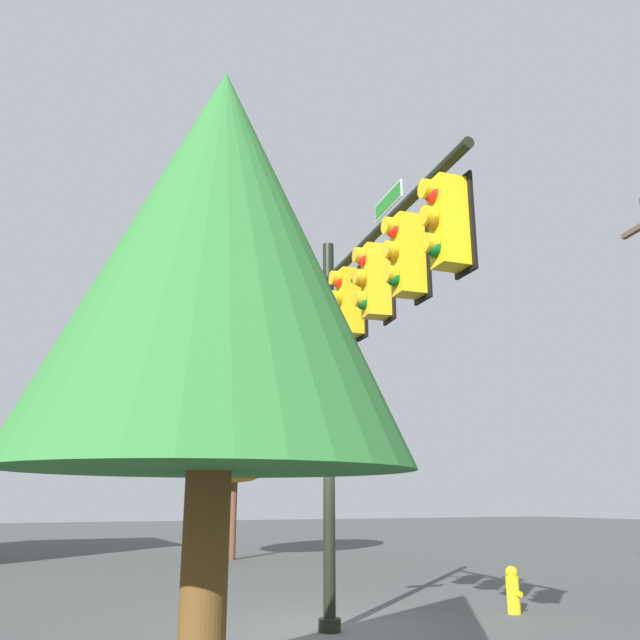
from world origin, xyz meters
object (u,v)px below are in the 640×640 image
Objects in this scene: tree_near at (218,257)px; tree_mid at (236,416)px; fire_hydrant at (513,590)px; signal_pole_assembly at (371,313)px.

tree_mid is at bearing 161.39° from tree_near.
tree_mid is (-17.97, 6.05, 0.89)m from tree_near.
tree_mid is at bearing -174.96° from fire_hydrant.
tree_near is (4.76, -7.21, 3.74)m from fire_hydrant.
tree_near is at bearing -56.57° from fire_hydrant.
tree_mid reaches higher than fire_hydrant.
signal_pole_assembly is 6.30m from fire_hydrant.
tree_mid is (-15.32, 2.94, 0.35)m from signal_pole_assembly.
signal_pole_assembly is 0.88× the size of tree_mid.
signal_pole_assembly is 7.92× the size of fire_hydrant.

